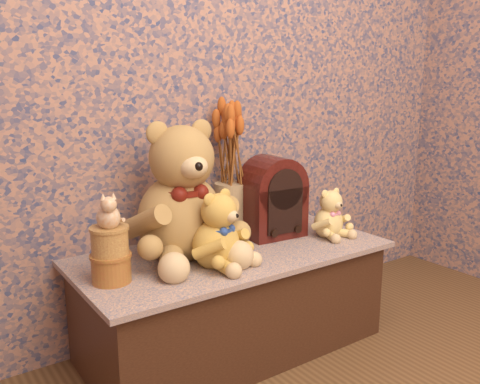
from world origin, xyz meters
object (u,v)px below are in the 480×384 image
(cathedral_radio, at_px, (273,196))
(cat_figurine, at_px, (108,209))
(ceramic_vase, at_px, (230,209))
(teddy_medium, at_px, (216,225))
(teddy_small, at_px, (329,211))
(biscuit_tin_lower, at_px, (111,268))
(teddy_large, at_px, (180,184))

(cathedral_radio, bearing_deg, cat_figurine, -167.90)
(ceramic_vase, bearing_deg, teddy_medium, -131.78)
(teddy_medium, bearing_deg, teddy_small, -19.77)
(ceramic_vase, bearing_deg, cathedral_radio, -38.22)
(cathedral_radio, height_order, cat_figurine, cathedral_radio)
(cathedral_radio, distance_m, biscuit_tin_lower, 0.76)
(teddy_large, distance_m, ceramic_vase, 0.35)
(ceramic_vase, height_order, biscuit_tin_lower, ceramic_vase)
(teddy_large, relative_size, cat_figurine, 4.49)
(cathedral_radio, height_order, ceramic_vase, cathedral_radio)
(teddy_large, height_order, teddy_medium, teddy_large)
(teddy_medium, bearing_deg, ceramic_vase, 26.16)
(teddy_large, bearing_deg, teddy_small, -8.10)
(cathedral_radio, xyz_separation_m, cat_figurine, (-0.74, -0.10, 0.08))
(teddy_medium, height_order, cathedral_radio, cathedral_radio)
(ceramic_vase, distance_m, cat_figurine, 0.65)
(ceramic_vase, height_order, cat_figurine, cat_figurine)
(teddy_large, xyz_separation_m, biscuit_tin_lower, (-0.31, -0.10, -0.22))
(teddy_medium, xyz_separation_m, cat_figurine, (-0.36, 0.06, 0.10))
(teddy_large, xyz_separation_m, cathedral_radio, (0.43, -0.00, -0.10))
(teddy_large, relative_size, ceramic_vase, 2.42)
(teddy_medium, bearing_deg, cat_figurine, 148.29)
(cathedral_radio, bearing_deg, teddy_small, -31.92)
(teddy_medium, relative_size, cat_figurine, 2.40)
(teddy_small, bearing_deg, cathedral_radio, 141.83)
(teddy_small, distance_m, cathedral_radio, 0.24)
(teddy_large, xyz_separation_m, teddy_medium, (0.05, -0.17, -0.13))
(teddy_medium, distance_m, ceramic_vase, 0.37)
(biscuit_tin_lower, bearing_deg, cathedral_radio, 7.72)
(teddy_large, distance_m, biscuit_tin_lower, 0.40)
(cathedral_radio, distance_m, ceramic_vase, 0.19)
(cathedral_radio, height_order, biscuit_tin_lower, cathedral_radio)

